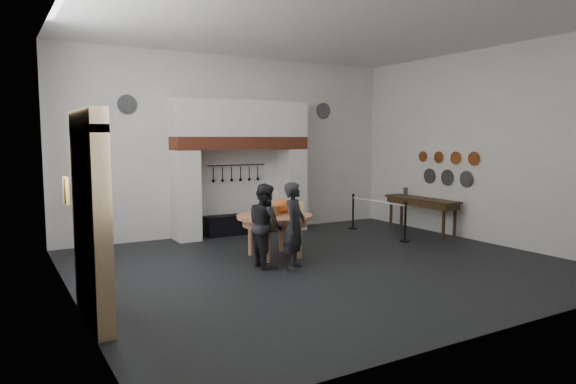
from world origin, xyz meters
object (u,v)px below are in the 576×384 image
barrier_post_near (405,223)px  barrier_post_far (353,212)px  visitor_far (265,225)px  side_table (422,199)px  visitor_near (294,226)px  iron_range (241,224)px  work_table (275,216)px

barrier_post_near → barrier_post_far: size_ratio=1.00×
visitor_far → side_table: size_ratio=0.72×
visitor_near → side_table: visitor_near is taller
barrier_post_far → iron_range: bearing=162.9°
barrier_post_near → visitor_far: bearing=-174.0°
iron_range → visitor_far: (-1.04, -3.31, 0.55)m
work_table → visitor_near: bearing=-98.1°
visitor_near → barrier_post_far: (3.55, 2.82, -0.36)m
iron_range → side_table: (4.10, -2.22, 0.62)m
visitor_near → barrier_post_near: (3.55, 0.82, -0.36)m
visitor_far → barrier_post_far: bearing=-53.8°
iron_range → visitor_far: bearing=-107.4°
iron_range → barrier_post_near: (2.91, -2.90, 0.20)m
visitor_near → barrier_post_far: visitor_near is taller
side_table → visitor_near: bearing=-162.5°
iron_range → side_table: side_table is taller
visitor_near → barrier_post_far: bearing=-2.2°
barrier_post_near → barrier_post_far: 2.00m
visitor_near → visitor_far: 0.57m
work_table → visitor_far: (-0.55, -0.63, -0.04)m
iron_range → side_table: 4.70m
iron_range → work_table: bearing=-100.3°
side_table → work_table: bearing=-174.2°
iron_range → visitor_far: visitor_far is taller
iron_range → barrier_post_far: bearing=-17.1°
side_table → barrier_post_near: (-1.19, -0.68, -0.42)m
side_table → barrier_post_near: bearing=-150.4°
barrier_post_far → visitor_near: bearing=-141.5°
iron_range → side_table: size_ratio=0.86×
visitor_near → visitor_far: visitor_near is taller
work_table → side_table: 4.61m
work_table → visitor_far: visitor_far is taller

